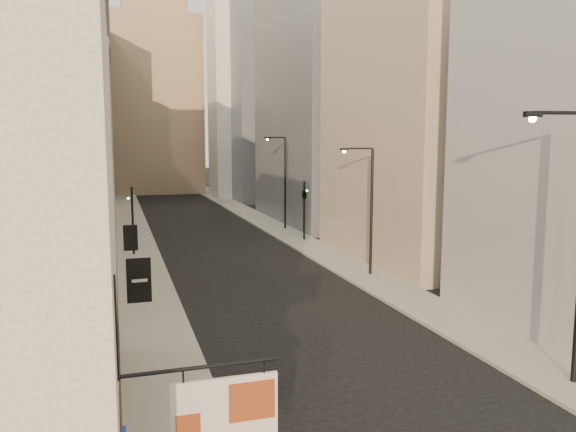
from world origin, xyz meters
The scene contains 15 objects.
sidewalk_left centered at (-6.50, 55.00, 0.07)m, with size 3.00×140.00×0.15m, color #9C988F.
sidewalk_right centered at (6.50, 55.00, 0.07)m, with size 3.00×140.00×0.15m, color #9C988F.
left_bldg_beige centered at (-12.00, 26.00, 8.00)m, with size 8.00×12.00×16.00m, color tan.
left_bldg_grey centered at (-12.00, 42.00, 10.00)m, with size 8.00×16.00×20.00m, color #9C9BA1.
left_bldg_tan centered at (-12.00, 60.00, 8.50)m, with size 8.00×18.00×17.00m, color #9C8166.
left_bldg_wingrid centered at (-12.00, 80.00, 12.00)m, with size 8.00×20.00×24.00m, color gray.
right_bldg_beige centered at (12.00, 30.00, 10.00)m, with size 8.00×16.00×20.00m, color tan.
right_bldg_wingrid centered at (12.00, 50.00, 13.00)m, with size 8.00×20.00×26.00m, color gray.
highrise centered at (18.00, 78.00, 25.66)m, with size 21.00×23.00×51.20m.
clock_tower centered at (-1.00, 92.00, 17.63)m, with size 14.00×14.00×44.90m.
white_tower centered at (10.00, 78.00, 18.61)m, with size 8.00×8.00×41.50m.
streetlamp_mid centered at (6.61, 25.90, 4.48)m, with size 2.03×0.57×7.84m.
streetlamp_far centered at (6.99, 45.10, 4.94)m, with size 2.21×0.81×8.66m.
traffic_light_left centered at (-6.84, 36.56, 3.33)m, with size 0.50×0.35×5.00m.
traffic_light_right centered at (6.93, 38.81, 3.84)m, with size 0.65×0.63×5.00m.
Camera 1 is at (-7.92, -4.77, 8.12)m, focal length 35.00 mm.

